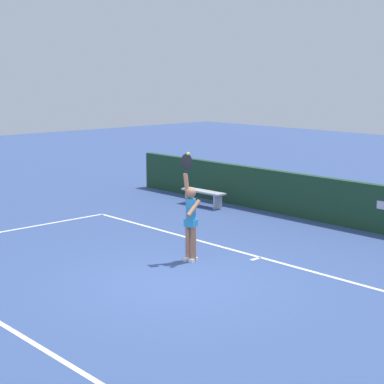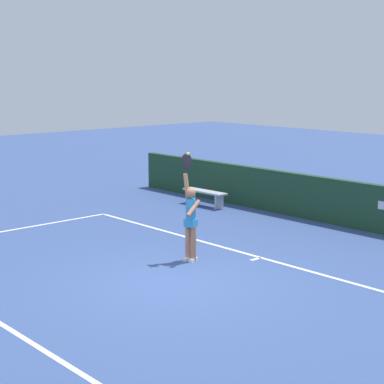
# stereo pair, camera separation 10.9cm
# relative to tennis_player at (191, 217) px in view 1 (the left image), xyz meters

# --- Properties ---
(ground_plane) EXTENTS (60.00, 60.00, 0.00)m
(ground_plane) POSITION_rel_tennis_player_xyz_m (0.86, -1.24, -0.94)
(ground_plane) COLOR #364D85
(court_lines) EXTENTS (11.98, 5.96, 0.00)m
(court_lines) POSITION_rel_tennis_player_xyz_m (0.86, -1.64, -0.94)
(court_lines) COLOR white
(court_lines) RESTS_ON ground
(back_wall) EXTENTS (17.14, 0.22, 1.21)m
(back_wall) POSITION_rel_tennis_player_xyz_m (0.86, 5.11, -0.34)
(back_wall) COLOR #1C3F25
(back_wall) RESTS_ON ground
(tennis_player) EXTENTS (0.46, 0.46, 2.30)m
(tennis_player) POSITION_rel_tennis_player_xyz_m (0.00, 0.00, 0.00)
(tennis_player) COLOR #AA7052
(tennis_player) RESTS_ON ground
(tennis_ball) EXTENTS (0.07, 0.07, 0.07)m
(tennis_ball) POSITION_rel_tennis_player_xyz_m (-0.04, -0.03, 1.35)
(tennis_ball) COLOR #C5D92E
(courtside_bench_near) EXTENTS (1.56, 0.41, 0.47)m
(courtside_bench_near) POSITION_rel_tennis_player_xyz_m (-3.98, 4.19, -0.58)
(courtside_bench_near) COLOR #ADAFB7
(courtside_bench_near) RESTS_ON ground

